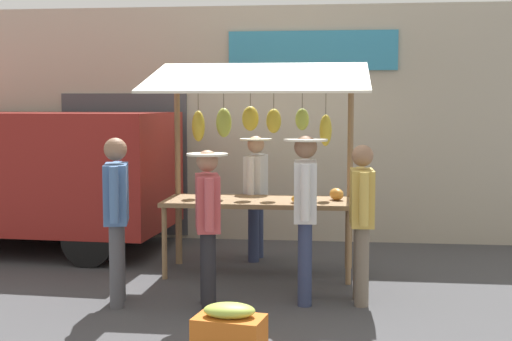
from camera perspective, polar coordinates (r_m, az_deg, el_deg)
The scene contains 9 objects.
ground_plane at distance 8.48m, azimuth 0.24°, elevation -8.25°, with size 40.00×40.00×0.00m, color #424244.
street_backdrop at distance 10.44m, azimuth 1.38°, elevation 3.73°, with size 9.00×0.30×3.40m.
market_stall at distance 8.31m, azimuth 0.28°, elevation 2.40°, with size 2.50×1.46×2.50m.
vendor_with_sunhat at distance 9.07m, azimuth -0.01°, elevation -1.37°, with size 0.41×0.68×1.59m.
shopper_with_ponytail at distance 7.17m, azimuth -11.13°, elevation -2.99°, with size 0.34×0.69×1.67m.
shopper_in_grey_tee at distance 6.94m, azimuth -3.90°, elevation -3.68°, with size 0.40×0.66×1.55m.
shopper_with_shopping_bag at distance 7.12m, azimuth 3.97°, elevation -2.68°, with size 0.44×0.71×1.69m.
shopper_in_striped_shirt at distance 7.17m, azimuth 8.47°, elevation -3.35°, with size 0.24×0.69×1.59m.
produce_crate_near at distance 5.75m, azimuth -2.15°, elevation -12.83°, with size 0.59×0.43×0.44m.
Camera 1 is at (-0.92, 8.19, 2.00)m, focal length 49.90 mm.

